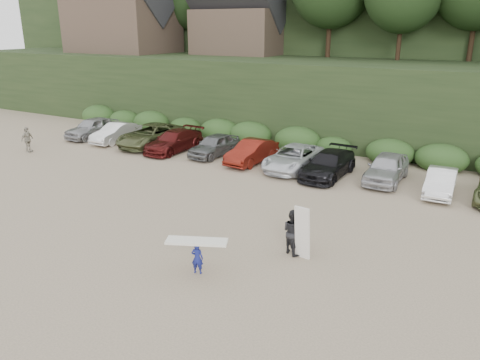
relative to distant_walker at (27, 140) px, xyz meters
The scene contains 5 objects.
ground 18.99m from the distant_walker, 13.68° to the right, with size 120.00×120.00×0.00m, color tan.
parked_cars 19.16m from the distant_walker, 16.69° to the left, with size 39.24×6.24×1.63m.
distant_walker is the anchor object (origin of this frame).
child_surfer 21.91m from the distant_walker, 22.20° to the right, with size 2.27×1.45×1.33m.
adult_surfer 23.28m from the distant_walker, 12.72° to the right, with size 1.38×1.03×2.18m.
Camera 1 is at (10.71, -16.26, 8.65)m, focal length 35.00 mm.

